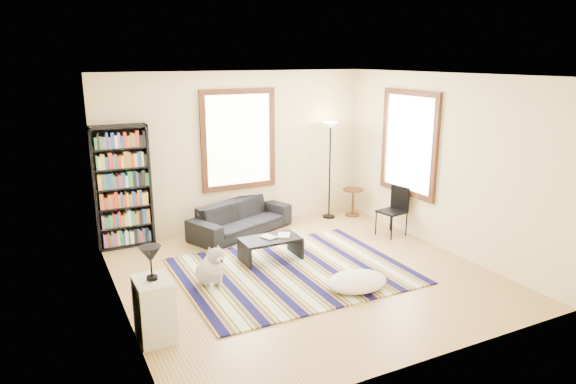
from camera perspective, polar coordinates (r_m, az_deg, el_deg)
name	(u,v)px	position (r m, az deg, el deg)	size (l,w,h in m)	color
floor	(303,277)	(7.53, 1.73, -9.37)	(5.00, 5.00, 0.10)	tan
ceiling	(305,71)	(6.87, 1.92, 13.28)	(5.00, 5.00, 0.10)	white
wall_back	(237,150)	(9.33, -5.67, 4.65)	(5.00, 0.10, 2.80)	beige
wall_front	(432,235)	(5.06, 15.76, -4.58)	(5.00, 0.10, 2.80)	beige
wall_left	(111,202)	(6.29, -19.05, -1.05)	(0.10, 5.00, 2.80)	beige
wall_right	(445,163)	(8.55, 17.05, 3.14)	(0.10, 5.00, 2.80)	beige
window_back	(238,140)	(9.23, -5.53, 5.79)	(1.20, 0.06, 1.60)	white
window_right	(409,143)	(9.05, 13.30, 5.29)	(0.06, 1.20, 1.60)	white
rug	(293,271)	(7.57, 0.58, -8.73)	(3.20, 2.56, 0.02)	#0C0B3B
sofa	(241,218)	(9.09, -5.27, -2.89)	(0.75, 1.91, 0.56)	black
bookshelf	(122,187)	(8.68, -17.96, 0.52)	(0.90, 0.30, 2.00)	black
coffee_table	(270,249)	(7.90, -1.96, -6.37)	(0.90, 0.50, 0.36)	black
book_a	(264,238)	(7.80, -2.64, -5.17)	(0.23, 0.17, 0.02)	beige
book_b	(278,235)	(7.94, -1.14, -4.80)	(0.18, 0.25, 0.02)	beige
floor_cushion	(357,281)	(7.06, 7.66, -9.82)	(0.86, 0.65, 0.22)	white
floor_lamp	(330,171)	(9.82, 4.66, 2.38)	(0.30, 0.30, 1.86)	black
side_table	(353,202)	(10.14, 7.22, -1.13)	(0.40, 0.40, 0.54)	#4F2C13
folding_chair	(392,212)	(9.08, 11.46, -2.16)	(0.42, 0.40, 0.86)	black
white_cabinet	(154,309)	(5.95, -14.63, -12.47)	(0.38, 0.50, 0.70)	silver
table_lamp	(151,263)	(5.73, -14.98, -7.65)	(0.24, 0.24, 0.38)	black
dog	(209,264)	(7.13, -8.76, -7.97)	(0.42, 0.59, 0.59)	#ABABAB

